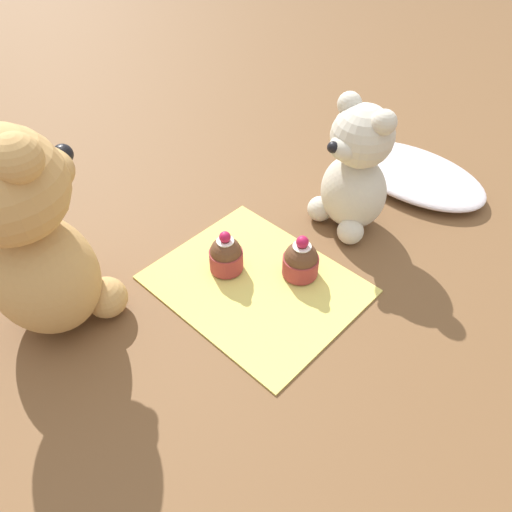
{
  "coord_description": "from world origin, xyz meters",
  "views": [
    {
      "loc": [
        0.32,
        -0.34,
        0.51
      ],
      "look_at": [
        0.0,
        0.0,
        0.06
      ],
      "focal_mm": 35.0,
      "sensor_mm": 36.0,
      "label": 1
    }
  ],
  "objects_px": {
    "teddy_bear_tan": "(32,238)",
    "cupcake_near_cream_bear": "(301,260)",
    "cupcake_near_tan_bear": "(226,255)",
    "teddy_bear_cream": "(355,172)"
  },
  "relations": [
    {
      "from": "teddy_bear_tan",
      "to": "cupcake_near_tan_bear",
      "type": "height_order",
      "value": "teddy_bear_tan"
    },
    {
      "from": "teddy_bear_tan",
      "to": "teddy_bear_cream",
      "type": "bearing_deg",
      "value": -119.75
    },
    {
      "from": "teddy_bear_tan",
      "to": "cupcake_near_cream_bear",
      "type": "height_order",
      "value": "teddy_bear_tan"
    },
    {
      "from": "teddy_bear_cream",
      "to": "cupcake_near_tan_bear",
      "type": "distance_m",
      "value": 0.22
    },
    {
      "from": "cupcake_near_cream_bear",
      "to": "teddy_bear_tan",
      "type": "bearing_deg",
      "value": -123.72
    },
    {
      "from": "teddy_bear_tan",
      "to": "cupcake_near_tan_bear",
      "type": "relative_size",
      "value": 4.3
    },
    {
      "from": "teddy_bear_cream",
      "to": "teddy_bear_tan",
      "type": "bearing_deg",
      "value": -101.69
    },
    {
      "from": "teddy_bear_tan",
      "to": "cupcake_near_cream_bear",
      "type": "xyz_separation_m",
      "value": [
        0.18,
        0.27,
        -0.11
      ]
    },
    {
      "from": "teddy_bear_cream",
      "to": "teddy_bear_tan",
      "type": "xyz_separation_m",
      "value": [
        -0.16,
        -0.41,
        0.04
      ]
    },
    {
      "from": "teddy_bear_cream",
      "to": "teddy_bear_tan",
      "type": "relative_size",
      "value": 0.72
    }
  ]
}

